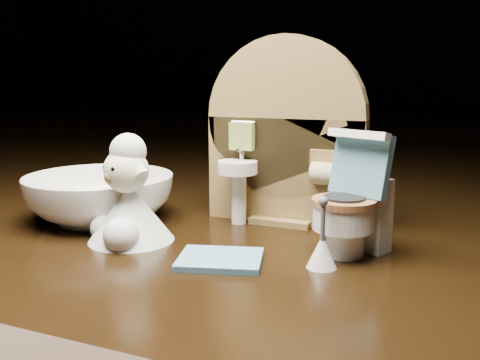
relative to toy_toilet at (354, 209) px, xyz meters
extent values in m
cube|color=black|center=(-0.07, -0.01, -0.08)|extent=(2.50, 2.50, 0.10)
cube|color=olive|center=(-0.07, 0.06, 0.01)|extent=(0.13, 0.02, 0.09)
cylinder|color=olive|center=(-0.07, 0.06, 0.06)|extent=(0.13, 0.02, 0.13)
cube|color=olive|center=(-0.07, 0.06, -0.03)|extent=(0.05, 0.04, 0.01)
cylinder|color=white|center=(-0.10, 0.04, -0.01)|extent=(0.01, 0.01, 0.04)
cylinder|color=white|center=(-0.10, 0.04, 0.02)|extent=(0.03, 0.03, 0.01)
cylinder|color=silver|center=(-0.10, 0.05, 0.03)|extent=(0.00, 0.00, 0.01)
cube|color=#879E49|center=(-0.10, 0.05, 0.04)|extent=(0.02, 0.01, 0.02)
cube|color=olive|center=(-0.03, 0.05, 0.02)|extent=(0.02, 0.01, 0.02)
cylinder|color=tan|center=(-0.03, 0.04, 0.02)|extent=(0.02, 0.02, 0.02)
cylinder|color=white|center=(0.00, -0.01, -0.02)|extent=(0.03, 0.03, 0.02)
cylinder|color=white|center=(0.00, -0.01, 0.00)|extent=(0.04, 0.04, 0.02)
cylinder|color=brown|center=(0.00, -0.01, 0.01)|extent=(0.04, 0.04, 0.00)
cube|color=white|center=(0.01, 0.01, -0.01)|extent=(0.04, 0.03, 0.05)
cube|color=teal|center=(0.00, 0.01, 0.03)|extent=(0.04, 0.03, 0.04)
cube|color=white|center=(0.00, 0.00, 0.05)|extent=(0.04, 0.03, 0.01)
cylinder|color=olive|center=(0.01, 0.01, 0.03)|extent=(0.01, 0.01, 0.01)
cube|color=teal|center=(-0.07, -0.05, -0.03)|extent=(0.06, 0.06, 0.00)
cone|color=white|center=(-0.01, -0.04, -0.02)|extent=(0.02, 0.02, 0.02)
cylinder|color=#59595B|center=(-0.01, -0.04, 0.00)|extent=(0.00, 0.00, 0.03)
sphere|color=#59595B|center=(-0.01, -0.04, 0.01)|extent=(0.01, 0.01, 0.01)
cone|color=silver|center=(-0.16, -0.03, -0.01)|extent=(0.06, 0.06, 0.04)
sphere|color=silver|center=(-0.15, -0.06, -0.02)|extent=(0.03, 0.03, 0.03)
sphere|color=silver|center=(-0.18, -0.04, -0.02)|extent=(0.02, 0.02, 0.02)
sphere|color=white|center=(-0.16, -0.04, 0.02)|extent=(0.03, 0.03, 0.03)
sphere|color=tan|center=(-0.16, -0.05, 0.02)|extent=(0.01, 0.01, 0.01)
sphere|color=silver|center=(-0.16, -0.03, 0.04)|extent=(0.03, 0.03, 0.03)
cone|color=white|center=(-0.17, -0.03, 0.03)|extent=(0.02, 0.01, 0.01)
cone|color=white|center=(-0.14, -0.04, 0.03)|extent=(0.02, 0.01, 0.01)
sphere|color=black|center=(-0.17, -0.05, 0.02)|extent=(0.00, 0.00, 0.00)
sphere|color=black|center=(-0.16, -0.05, 0.02)|extent=(0.00, 0.00, 0.00)
imported|color=white|center=(-0.21, 0.00, -0.01)|extent=(0.14, 0.14, 0.04)
camera|label=1|loc=(0.07, -0.35, 0.09)|focal=40.00mm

